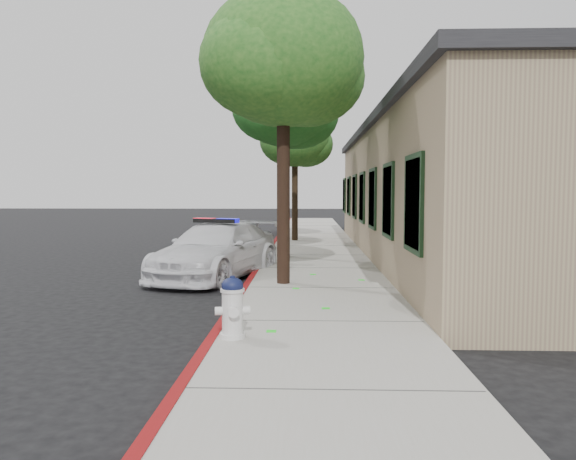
# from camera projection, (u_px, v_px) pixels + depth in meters

# --- Properties ---
(ground) EXTENTS (120.00, 120.00, 0.00)m
(ground) POSITION_uv_depth(u_px,v_px,m) (219.00, 330.00, 8.70)
(ground) COLOR black
(ground) RESTS_ON ground
(sidewalk) EXTENTS (3.20, 60.00, 0.15)m
(sidewalk) POSITION_uv_depth(u_px,v_px,m) (318.00, 291.00, 11.63)
(sidewalk) COLOR #99958B
(sidewalk) RESTS_ON ground
(red_curb) EXTENTS (0.14, 60.00, 0.16)m
(red_curb) POSITION_uv_depth(u_px,v_px,m) (245.00, 290.00, 11.69)
(red_curb) COLOR maroon
(red_curb) RESTS_ON ground
(clapboard_building) EXTENTS (7.30, 20.89, 4.24)m
(clapboard_building) POSITION_uv_depth(u_px,v_px,m) (479.00, 192.00, 17.29)
(clapboard_building) COLOR #998A64
(clapboard_building) RESTS_ON ground
(police_car) EXTENTS (3.23, 5.07, 1.49)m
(police_car) POSITION_uv_depth(u_px,v_px,m) (216.00, 250.00, 13.88)
(police_car) COLOR silver
(police_car) RESTS_ON ground
(fire_hydrant) EXTENTS (0.49, 0.43, 0.86)m
(fire_hydrant) POSITION_uv_depth(u_px,v_px,m) (233.00, 307.00, 7.62)
(fire_hydrant) COLOR silver
(fire_hydrant) RESTS_ON sidewalk
(street_tree_near) EXTENTS (3.52, 3.45, 6.32)m
(street_tree_near) POSITION_uv_depth(u_px,v_px,m) (284.00, 64.00, 11.86)
(street_tree_near) COLOR black
(street_tree_near) RESTS_ON sidewalk
(street_tree_mid) EXTENTS (3.22, 3.21, 6.03)m
(street_tree_mid) POSITION_uv_depth(u_px,v_px,m) (286.00, 107.00, 16.78)
(street_tree_mid) COLOR black
(street_tree_mid) RESTS_ON sidewalk
(street_tree_far) EXTENTS (2.99, 2.90, 5.43)m
(street_tree_far) POSITION_uv_depth(u_px,v_px,m) (296.00, 140.00, 22.54)
(street_tree_far) COLOR black
(street_tree_far) RESTS_ON sidewalk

